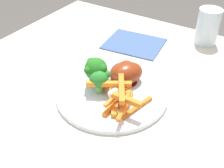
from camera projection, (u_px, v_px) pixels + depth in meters
name	position (u px, v px, depth m)	size (l,w,h in m)	color
dining_table	(84.00, 139.00, 0.73)	(1.02, 0.81, 0.76)	beige
dinner_plate	(112.00, 93.00, 0.69)	(0.27, 0.27, 0.01)	silver
broccoli_floret_front	(95.00, 69.00, 0.67)	(0.06, 0.06, 0.08)	#76AD4D
broccoli_floret_middle	(99.00, 79.00, 0.66)	(0.05, 0.05, 0.06)	#7EBC5D
carrot_fries_pile	(120.00, 97.00, 0.63)	(0.12, 0.15, 0.05)	orange
chicken_drumstick_near	(125.00, 74.00, 0.70)	(0.13, 0.10, 0.05)	#5D1B0A
chicken_drumstick_far	(119.00, 75.00, 0.70)	(0.13, 0.07, 0.04)	#571C10
chicken_drumstick_extra	(125.00, 73.00, 0.70)	(0.13, 0.06, 0.05)	#5E1A0C
water_glass	(208.00, 27.00, 0.86)	(0.07, 0.07, 0.11)	silver
napkin	(134.00, 44.00, 0.89)	(0.17, 0.14, 0.00)	#3D5684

